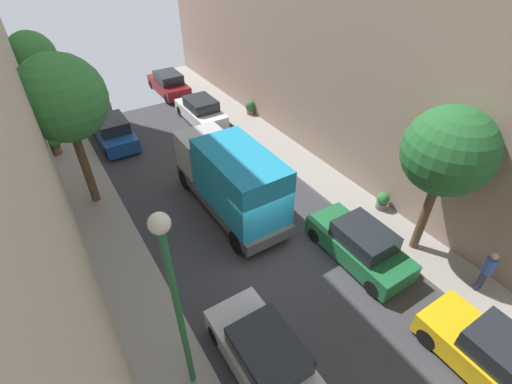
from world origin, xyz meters
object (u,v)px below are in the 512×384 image
Objects in this scene: pedestrian at (487,270)px; potted_plant_2 at (54,144)px; parked_car_left_2 at (266,357)px; parked_car_right_4 at (169,84)px; potted_plant_0 at (250,107)px; parked_car_right_1 at (498,361)px; street_tree_1 at (448,152)px; potted_plant_4 at (382,201)px; parked_car_right_3 at (201,111)px; street_tree_0 at (32,56)px; delivery_truck at (231,179)px; street_tree_2 at (62,99)px; parked_car_left_3 at (113,132)px; parked_car_left_4 at (90,97)px; parked_car_right_2 at (360,245)px; lamp_post at (174,290)px.

potted_plant_2 is at bearing 121.79° from pedestrian.
parked_car_left_2 and parked_car_right_4 have the same top height.
parked_car_right_1 is at bearing -99.57° from potted_plant_0.
street_tree_1 reaches higher than parked_car_right_4.
potted_plant_0 reaches higher than potted_plant_4.
parked_car_right_3 is (0.00, 19.01, 0.00)m from parked_car_right_1.
potted_plant_0 is (10.91, -6.36, -3.41)m from street_tree_0.
potted_plant_2 is at bearing 121.97° from delivery_truck.
parked_car_left_3 is at bearing 65.83° from street_tree_2.
parked_car_right_2 is at bearing -74.65° from parked_car_left_4.
street_tree_2 reaches higher than potted_plant_0.
pedestrian is 1.67× the size of potted_plant_2.
lamp_post reaches higher than street_tree_1.
delivery_truck is 9.85m from pedestrian.
parked_car_left_4 is at bearing 60.89° from potted_plant_2.
lamp_post reaches higher than street_tree_0.
parked_car_right_4 is at bearing 75.46° from parked_car_left_2.
potted_plant_4 is (8.31, -12.44, -0.15)m from parked_car_left_3.
parked_car_left_2 is 7.34m from delivery_truck.
delivery_truck is 9.73m from potted_plant_0.
potted_plant_2 is at bearing 172.83° from potted_plant_0.
street_tree_0 reaches higher than parked_car_right_2.
delivery_truck is (2.70, 6.74, 1.07)m from parked_car_left_2.
delivery_truck is at bearing -73.16° from parked_car_left_3.
parked_car_left_4 reaches higher than potted_plant_0.
parked_car_right_2 is at bearing -90.00° from parked_car_right_3.
potted_plant_4 is (0.68, 2.31, -3.89)m from street_tree_1.
parked_car_right_1 is 4.90× the size of potted_plant_0.
parked_car_left_3 and parked_car_right_3 have the same top height.
potted_plant_4 is at bearing -80.61° from parked_car_right_4.
parked_car_right_3 is at bearing 98.73° from street_tree_1.
delivery_truck is 1.07× the size of lamp_post.
parked_car_right_4 is 4.08× the size of potted_plant_2.
potted_plant_2 is (-5.75, 9.20, -1.06)m from delivery_truck.
lamp_post is (-4.60, -5.91, 2.35)m from delivery_truck.
parked_car_right_3 is at bearing 72.77° from delivery_truck.
potted_plant_4 is at bearing -90.68° from potted_plant_0.
parked_car_left_3 is 14.93m from parked_car_right_2.
parked_car_right_2 reaches higher than potted_plant_0.
parked_car_right_1 is 1.00× the size of parked_car_right_4.
parked_car_left_3 is 4.90× the size of potted_plant_0.
street_tree_1 is (7.63, 0.91, 3.74)m from parked_car_left_2.
potted_plant_0 is (3.05, -0.95, -0.11)m from parked_car_right_3.
parked_car_left_2 is 21.41m from parked_car_left_4.
potted_plant_0 is (0.60, 16.13, -0.46)m from pedestrian.
parked_car_left_4 is (0.00, 5.75, 0.00)m from parked_car_left_3.
potted_plant_2 is (-11.49, 1.44, 0.11)m from potted_plant_0.
parked_car_right_4 is 17.85m from potted_plant_4.
parked_car_left_4 is 1.00× the size of parked_car_right_3.
parked_car_right_4 is at bearing 30.04° from potted_plant_2.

